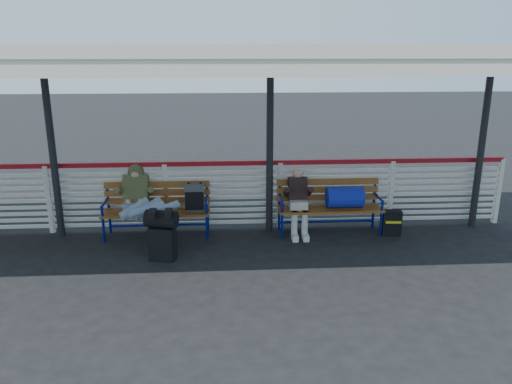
{
  "coord_description": "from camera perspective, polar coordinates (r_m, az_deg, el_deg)",
  "views": [
    {
      "loc": [
        1.03,
        -6.52,
        3.12
      ],
      "look_at": [
        1.52,
        1.0,
        0.93
      ],
      "focal_mm": 35.0,
      "sensor_mm": 36.0,
      "label": 1
    }
  ],
  "objects": [
    {
      "name": "bench_left",
      "position": [
        8.59,
        -10.01,
        -1.2
      ],
      "size": [
        1.8,
        0.56,
        0.92
      ],
      "color": "#8C5A1B",
      "rests_on": "ground"
    },
    {
      "name": "fence",
      "position": [
        8.84,
        -10.25,
        -0.26
      ],
      "size": [
        12.08,
        0.08,
        1.24
      ],
      "color": "silver",
      "rests_on": "ground"
    },
    {
      "name": "luggage_stack",
      "position": [
        7.68,
        -10.69,
        -4.64
      ],
      "size": [
        0.53,
        0.38,
        0.79
      ],
      "rotation": [
        0.0,
        0.0,
        -0.25
      ],
      "color": "black",
      "rests_on": "ground"
    },
    {
      "name": "traveler_man",
      "position": [
        8.26,
        -12.66,
        -1.32
      ],
      "size": [
        0.94,
        1.58,
        0.77
      ],
      "color": "#8B9CBB",
      "rests_on": "ground"
    },
    {
      "name": "suitcase_side",
      "position": [
        8.9,
        15.22,
        -3.42
      ],
      "size": [
        0.33,
        0.22,
        0.44
      ],
      "rotation": [
        0.0,
        0.0,
        -0.1
      ],
      "color": "black",
      "rests_on": "ground"
    },
    {
      "name": "companion_person",
      "position": [
        8.57,
        4.86,
        -1.02
      ],
      "size": [
        0.32,
        0.66,
        1.15
      ],
      "color": "beige",
      "rests_on": "ground"
    },
    {
      "name": "ground",
      "position": [
        7.3,
        -11.61,
        -9.47
      ],
      "size": [
        60.0,
        60.0,
        0.0
      ],
      "primitive_type": "plane",
      "color": "black",
      "rests_on": "ground"
    },
    {
      "name": "canopy",
      "position": [
        7.46,
        -12.07,
        15.23
      ],
      "size": [
        12.6,
        3.6,
        3.16
      ],
      "color": "silver",
      "rests_on": "ground"
    },
    {
      "name": "bench_right",
      "position": [
        8.72,
        9.3,
        -0.81
      ],
      "size": [
        1.8,
        0.56,
        0.92
      ],
      "color": "#8C5A1B",
      "rests_on": "ground"
    }
  ]
}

